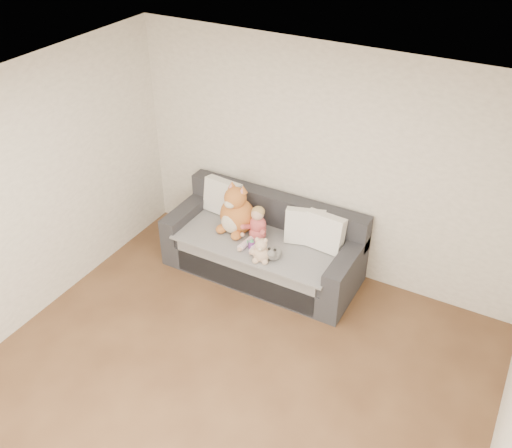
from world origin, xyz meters
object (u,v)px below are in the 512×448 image
at_px(sofa, 264,248).
at_px(sippy_cup, 252,244).
at_px(toddler, 257,227).
at_px(plush_cat, 237,213).
at_px(teddy_bear, 261,252).

relative_size(sofa, sippy_cup, 17.45).
relative_size(sofa, toddler, 5.21).
relative_size(toddler, plush_cat, 0.67).
xyz_separation_m(sofa, toddler, (-0.04, -0.11, 0.34)).
relative_size(plush_cat, sippy_cup, 4.99).
height_order(sofa, toddler, toddler).
xyz_separation_m(toddler, teddy_bear, (0.22, -0.31, -0.06)).
bearing_deg(sofa, sippy_cup, -91.88).
distance_m(sofa, teddy_bear, 0.53).
relative_size(toddler, sippy_cup, 3.35).
xyz_separation_m(plush_cat, teddy_bear, (0.51, -0.37, -0.11)).
bearing_deg(toddler, sippy_cup, -82.90).
height_order(sofa, plush_cat, plush_cat).
height_order(sofa, sippy_cup, sofa).
bearing_deg(sippy_cup, teddy_bear, -36.10).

